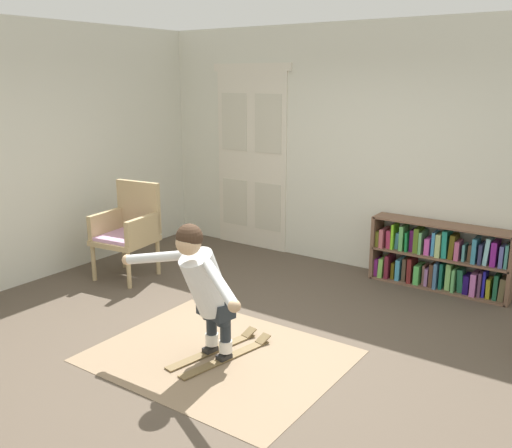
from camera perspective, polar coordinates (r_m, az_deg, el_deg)
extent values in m
plane|color=#504437|center=(4.98, -1.45, -12.46)|extent=(7.20, 7.20, 0.00)
cube|color=beige|center=(6.75, 11.75, 7.41)|extent=(6.00, 0.10, 2.90)
cube|color=beige|center=(6.94, -20.00, 7.02)|extent=(0.10, 6.00, 2.90)
cube|color=beige|center=(7.73, -2.11, 6.54)|extent=(0.55, 0.04, 2.35)
cube|color=beige|center=(7.66, -2.24, 10.36)|extent=(0.41, 0.01, 0.76)
cube|color=beige|center=(7.82, -2.16, 2.26)|extent=(0.41, 0.01, 0.64)
cube|color=beige|center=(7.41, 1.31, 6.20)|extent=(0.55, 0.04, 2.35)
cube|color=beige|center=(7.34, 1.25, 10.17)|extent=(0.41, 0.01, 0.76)
cube|color=beige|center=(7.51, 1.20, 1.74)|extent=(0.41, 0.01, 0.64)
cube|color=beige|center=(7.49, -0.45, 15.69)|extent=(1.22, 0.04, 0.10)
cube|color=#866F56|center=(4.85, -3.80, -13.25)|extent=(2.01, 1.60, 0.01)
cube|color=brown|center=(6.71, 12.20, -2.12)|extent=(0.04, 0.30, 0.74)
cube|color=brown|center=(6.32, 24.66, -4.21)|extent=(0.04, 0.30, 0.74)
cube|color=brown|center=(6.59, 17.99, -6.13)|extent=(1.48, 0.30, 0.02)
cube|color=brown|center=(6.47, 18.24, -3.15)|extent=(1.48, 0.30, 0.02)
cube|color=brown|center=(6.38, 18.50, -0.07)|extent=(1.48, 0.30, 0.02)
cube|color=#872586|center=(6.75, 12.35, -4.23)|extent=(0.04, 0.16, 0.20)
cube|color=#78BA50|center=(6.73, 12.88, -4.22)|extent=(0.06, 0.23, 0.23)
cube|color=maroon|center=(6.71, 13.49, -4.12)|extent=(0.05, 0.24, 0.27)
cube|color=#544A0E|center=(6.71, 13.98, -4.50)|extent=(0.04, 0.18, 0.19)
cube|color=#3F96BA|center=(6.69, 14.54, -4.37)|extent=(0.05, 0.24, 0.24)
cube|color=#4C3E2E|center=(6.64, 15.03, -4.44)|extent=(0.04, 0.16, 0.27)
cube|color=maroon|center=(6.62, 15.64, -4.44)|extent=(0.05, 0.23, 0.29)
cube|color=#50B854|center=(6.61, 16.27, -4.84)|extent=(0.06, 0.22, 0.22)
cube|color=brown|center=(6.60, 16.87, -4.88)|extent=(0.03, 0.15, 0.22)
cube|color=#90649C|center=(6.59, 17.16, -5.05)|extent=(0.04, 0.20, 0.20)
cube|color=brown|center=(6.54, 17.55, -4.94)|extent=(0.04, 0.15, 0.26)
cube|color=#3F6893|center=(6.52, 18.02, -4.89)|extent=(0.04, 0.23, 0.29)
cube|color=#166453|center=(6.52, 18.48, -4.95)|extent=(0.03, 0.17, 0.29)
cube|color=#8ACD6E|center=(6.51, 19.13, -5.01)|extent=(0.05, 0.16, 0.29)
cube|color=#5CAA60|center=(6.48, 19.62, -5.33)|extent=(0.03, 0.20, 0.26)
cube|color=#246B49|center=(6.49, 20.21, -5.36)|extent=(0.08, 0.15, 0.26)
cube|color=#1D0E56|center=(6.48, 20.75, -5.68)|extent=(0.06, 0.18, 0.21)
cube|color=#BA65B0|center=(6.45, 21.42, -5.63)|extent=(0.06, 0.23, 0.25)
cube|color=#5A3756|center=(6.45, 21.98, -5.61)|extent=(0.03, 0.20, 0.27)
cube|color=#2824CB|center=(6.44, 22.32, -5.57)|extent=(0.03, 0.16, 0.29)
cube|color=olive|center=(6.43, 22.69, -6.01)|extent=(0.05, 0.17, 0.21)
cube|color=#1B5B3B|center=(6.42, 23.38, -5.79)|extent=(0.04, 0.20, 0.27)
cube|color=brown|center=(6.40, 23.89, -6.05)|extent=(0.07, 0.16, 0.25)
cube|color=olive|center=(6.65, 12.51, -1.36)|extent=(0.04, 0.18, 0.18)
cube|color=#B15760|center=(6.62, 12.95, -1.31)|extent=(0.05, 0.22, 0.22)
cube|color=#9F2B4B|center=(6.60, 13.59, -1.44)|extent=(0.06, 0.17, 0.21)
cube|color=#75D222|center=(6.57, 13.96, -1.16)|extent=(0.03, 0.19, 0.29)
cube|color=teal|center=(6.60, 14.36, -1.58)|extent=(0.05, 0.15, 0.19)
cube|color=#59AD5B|center=(6.54, 14.82, -1.32)|extent=(0.04, 0.20, 0.28)
cube|color=#167C3A|center=(6.53, 15.28, -1.67)|extent=(0.03, 0.18, 0.22)
cube|color=#52144F|center=(6.53, 15.78, -1.57)|extent=(0.05, 0.16, 0.25)
cube|color=#4F721F|center=(6.51, 16.25, -1.51)|extent=(0.06, 0.21, 0.28)
cube|color=#62AD69|center=(6.50, 16.66, -1.72)|extent=(0.03, 0.24, 0.25)
cube|color=#C94BAB|center=(6.49, 17.24, -2.09)|extent=(0.06, 0.19, 0.18)
cube|color=#3E94D0|center=(6.45, 17.80, -1.84)|extent=(0.04, 0.17, 0.27)
cube|color=#A6BF78|center=(6.43, 18.26, -1.99)|extent=(0.05, 0.21, 0.26)
cube|color=#1E8776|center=(6.43, 18.89, -1.84)|extent=(0.06, 0.22, 0.30)
cube|color=#504712|center=(6.40, 19.50, -2.13)|extent=(0.07, 0.19, 0.27)
cube|color=#B1527D|center=(6.38, 19.94, -2.50)|extent=(0.05, 0.18, 0.21)
cube|color=teal|center=(6.37, 20.53, -2.70)|extent=(0.03, 0.15, 0.18)
cube|color=brown|center=(6.38, 21.09, -2.72)|extent=(0.05, 0.15, 0.18)
cube|color=teal|center=(6.33, 21.51, -2.46)|extent=(0.04, 0.21, 0.27)
cube|color=navy|center=(6.33, 22.05, -2.77)|extent=(0.03, 0.20, 0.22)
cube|color=#86C8D4|center=(6.33, 22.61, -2.49)|extent=(0.06, 0.20, 0.29)
cube|color=#791B82|center=(6.32, 23.21, -2.72)|extent=(0.06, 0.21, 0.26)
cube|color=#575EA7|center=(6.29, 23.82, -3.00)|extent=(0.04, 0.16, 0.23)
cube|color=teal|center=(6.29, 24.27, -2.97)|extent=(0.03, 0.16, 0.25)
cylinder|color=tan|center=(6.70, -16.22, -3.84)|extent=(0.06, 0.06, 0.42)
cylinder|color=tan|center=(6.36, -12.84, -4.61)|extent=(0.06, 0.06, 0.42)
cylinder|color=tan|center=(7.06, -13.30, -2.69)|extent=(0.06, 0.06, 0.42)
cylinder|color=tan|center=(6.74, -9.96, -3.35)|extent=(0.06, 0.06, 0.42)
cube|color=tan|center=(6.64, -13.20, -1.63)|extent=(0.67, 0.67, 0.06)
cube|color=#C997C0|center=(6.62, -13.22, -1.22)|extent=(0.60, 0.60, 0.04)
cube|color=tan|center=(6.75, -11.87, 1.78)|extent=(0.60, 0.13, 0.60)
cube|color=tan|center=(6.77, -15.01, 0.07)|extent=(0.13, 0.56, 0.28)
cube|color=tan|center=(6.42, -11.47, -0.51)|extent=(0.13, 0.56, 0.28)
cube|color=brown|center=(4.91, -4.49, -12.78)|extent=(0.27, 0.92, 0.01)
cube|color=brown|center=(5.14, -0.72, -10.97)|extent=(0.11, 0.13, 0.06)
cube|color=black|center=(4.88, -4.68, -12.60)|extent=(0.10, 0.13, 0.04)
cube|color=brown|center=(4.78, -3.09, -13.52)|extent=(0.27, 0.92, 0.01)
cube|color=brown|center=(5.03, 0.71, -11.62)|extent=(0.11, 0.13, 0.06)
cube|color=black|center=(4.76, -3.28, -13.34)|extent=(0.10, 0.13, 0.04)
cylinder|color=white|center=(4.86, -4.52, -11.61)|extent=(0.13, 0.13, 0.10)
cylinder|color=#1E252B|center=(4.77, -4.57, -9.45)|extent=(0.11, 0.11, 0.30)
cylinder|color=#1E252B|center=(4.71, -4.82, -8.31)|extent=(0.13, 0.13, 0.22)
cylinder|color=white|center=(4.73, -3.11, -12.32)|extent=(0.13, 0.13, 0.10)
cylinder|color=#1E252B|center=(4.64, -3.14, -10.13)|extent=(0.11, 0.11, 0.30)
cylinder|color=#1E252B|center=(4.59, -3.39, -8.96)|extent=(0.13, 0.13, 0.22)
cube|color=#1E252B|center=(4.64, -4.12, -8.51)|extent=(0.33, 0.24, 0.14)
cylinder|color=silver|center=(4.50, -5.14, -6.02)|extent=(0.36, 0.50, 0.59)
sphere|color=tan|center=(4.29, -6.90, -1.88)|extent=(0.24, 0.24, 0.20)
sphere|color=#382619|center=(4.28, -6.81, -1.34)|extent=(0.25, 0.25, 0.21)
cylinder|color=silver|center=(4.65, -10.30, -3.38)|extent=(0.59, 0.17, 0.20)
sphere|color=tan|center=(4.84, -13.00, -3.57)|extent=(0.11, 0.11, 0.09)
cylinder|color=silver|center=(4.02, -3.68, -6.10)|extent=(0.54, 0.38, 0.20)
sphere|color=tan|center=(3.80, -2.23, -8.36)|extent=(0.11, 0.11, 0.09)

